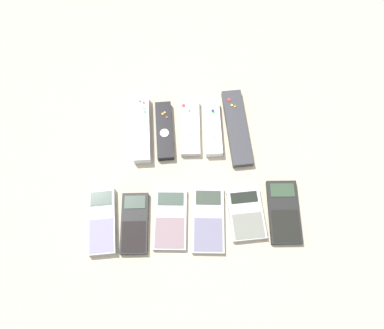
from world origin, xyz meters
The scene contains 12 objects.
ground_plane centered at (0.00, 0.00, 0.00)m, with size 3.00×3.00×0.00m, color #B2A88E.
remote_0 centered at (-0.13, 0.14, 0.01)m, with size 0.05×0.19×0.03m.
remote_1 centered at (-0.07, 0.13, 0.01)m, with size 0.05×0.16×0.02m.
remote_2 centered at (0.00, 0.14, 0.01)m, with size 0.05×0.16×0.02m.
remote_3 centered at (0.06, 0.13, 0.01)m, with size 0.04×0.15×0.02m.
remote_4 centered at (0.12, 0.13, 0.01)m, with size 0.07×0.22×0.02m.
calculator_0 centered at (-0.22, -0.10, 0.01)m, with size 0.07×0.16×0.02m.
calculator_1 centered at (-0.14, -0.11, 0.01)m, with size 0.07×0.15×0.02m.
calculator_2 centered at (-0.06, -0.11, 0.01)m, with size 0.09×0.15×0.01m.
calculator_3 centered at (0.03, -0.11, 0.01)m, with size 0.08×0.16×0.01m.
calculator_4 centered at (0.12, -0.10, 0.01)m, with size 0.09×0.13×0.02m.
calculator_5 centered at (0.22, -0.10, 0.01)m, with size 0.08×0.16×0.02m.
Camera 1 is at (-0.02, -0.31, 0.89)m, focal length 35.00 mm.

